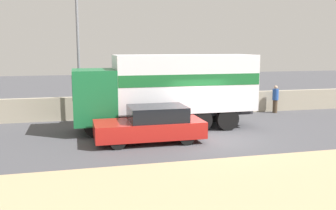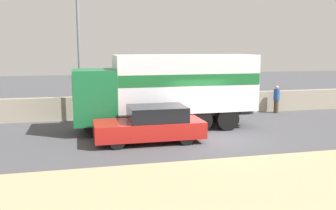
# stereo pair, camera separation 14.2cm
# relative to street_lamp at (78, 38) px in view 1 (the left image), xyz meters

# --- Properties ---
(ground_plane) EXTENTS (80.00, 80.00, 0.00)m
(ground_plane) POSITION_rel_street_lamp_xyz_m (5.23, -5.17, -4.34)
(ground_plane) COLOR #47474C
(dirt_shoulder_foreground) EXTENTS (60.00, 5.61, 0.04)m
(dirt_shoulder_foreground) POSITION_rel_street_lamp_xyz_m (5.23, -10.67, -4.32)
(dirt_shoulder_foreground) COLOR tan
(dirt_shoulder_foreground) RESTS_ON ground_plane
(stone_wall_backdrop) EXTENTS (60.00, 0.35, 1.25)m
(stone_wall_backdrop) POSITION_rel_street_lamp_xyz_m (5.23, 0.81, -3.71)
(stone_wall_backdrop) COLOR #A39984
(stone_wall_backdrop) RESTS_ON ground_plane
(street_lamp) EXTENTS (0.56, 0.28, 7.56)m
(street_lamp) POSITION_rel_street_lamp_xyz_m (0.00, 0.00, 0.00)
(street_lamp) COLOR slate
(street_lamp) RESTS_ON ground_plane
(box_truck) EXTENTS (8.56, 2.43, 3.54)m
(box_truck) POSITION_rel_street_lamp_xyz_m (4.12, -2.55, -2.28)
(box_truck) COLOR #196B38
(box_truck) RESTS_ON ground_plane
(car_hatchback) EXTENTS (4.46, 1.89, 1.50)m
(car_hatchback) POSITION_rel_street_lamp_xyz_m (2.77, -4.90, -3.60)
(car_hatchback) COLOR #B21E19
(car_hatchback) RESTS_ON ground_plane
(pedestrian) EXTENTS (0.36, 0.36, 1.64)m
(pedestrian) POSITION_rel_street_lamp_xyz_m (11.37, 0.18, -3.49)
(pedestrian) COLOR #473828
(pedestrian) RESTS_ON ground_plane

